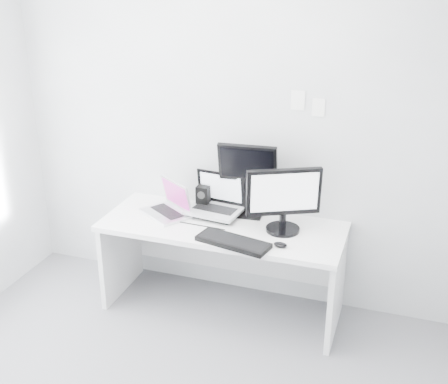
{
  "coord_description": "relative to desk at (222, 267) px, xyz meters",
  "views": [
    {
      "loc": [
        1.25,
        -2.37,
        2.57
      ],
      "look_at": [
        0.02,
        1.23,
        1.0
      ],
      "focal_mm": 46.02,
      "sensor_mm": 36.0,
      "label": 1
    }
  ],
  "objects": [
    {
      "name": "back_wall",
      "position": [
        0.0,
        0.35,
        0.99
      ],
      "size": [
        3.6,
        0.0,
        3.6
      ],
      "primitive_type": "plane",
      "rotation": [
        1.57,
        0.0,
        0.0
      ],
      "color": "silver",
      "rests_on": "ground"
    },
    {
      "name": "desk",
      "position": [
        0.0,
        0.0,
        0.0
      ],
      "size": [
        1.8,
        0.7,
        0.73
      ],
      "primitive_type": "cube",
      "color": "white",
      "rests_on": "ground"
    },
    {
      "name": "macbook",
      "position": [
        -0.47,
        0.02,
        0.5
      ],
      "size": [
        0.46,
        0.43,
        0.28
      ],
      "primitive_type": "cube",
      "rotation": [
        0.0,
        0.0,
        -0.59
      ],
      "color": "silver",
      "rests_on": "desk"
    },
    {
      "name": "speaker",
      "position": [
        -0.23,
        0.22,
        0.46
      ],
      "size": [
        0.1,
        0.1,
        0.19
      ],
      "primitive_type": "cube",
      "rotation": [
        0.0,
        0.0,
        0.1
      ],
      "color": "black",
      "rests_on": "desk"
    },
    {
      "name": "dell_laptop",
      "position": [
        -0.11,
        0.12,
        0.53
      ],
      "size": [
        0.43,
        0.35,
        0.33
      ],
      "primitive_type": "cube",
      "rotation": [
        0.0,
        0.0,
        -0.12
      ],
      "color": "#B9BCC1",
      "rests_on": "desk"
    },
    {
      "name": "rear_monitor",
      "position": [
        0.13,
        0.21,
        0.66
      ],
      "size": [
        0.45,
        0.19,
        0.6
      ],
      "primitive_type": "cube",
      "rotation": [
        0.0,
        0.0,
        0.08
      ],
      "color": "black",
      "rests_on": "desk"
    },
    {
      "name": "samsung_monitor",
      "position": [
        0.45,
        0.04,
        0.61
      ],
      "size": [
        0.59,
        0.46,
        0.49
      ],
      "primitive_type": "cube",
      "rotation": [
        0.0,
        0.0,
        0.47
      ],
      "color": "black",
      "rests_on": "desk"
    },
    {
      "name": "keyboard",
      "position": [
        0.17,
        -0.27,
        0.38
      ],
      "size": [
        0.54,
        0.29,
        0.03
      ],
      "primitive_type": "cube",
      "rotation": [
        0.0,
        0.0,
        -0.21
      ],
      "color": "black",
      "rests_on": "desk"
    },
    {
      "name": "mouse",
      "position": [
        0.49,
        -0.21,
        0.38
      ],
      "size": [
        0.1,
        0.07,
        0.03
      ],
      "primitive_type": "ellipsoid",
      "rotation": [
        0.0,
        0.0,
        -0.14
      ],
      "color": "black",
      "rests_on": "desk"
    },
    {
      "name": "wall_note_0",
      "position": [
        0.45,
        0.34,
        1.26
      ],
      "size": [
        0.1,
        0.0,
        0.14
      ],
      "primitive_type": "cube",
      "color": "white",
      "rests_on": "back_wall"
    },
    {
      "name": "wall_note_1",
      "position": [
        0.6,
        0.34,
        1.22
      ],
      "size": [
        0.09,
        0.0,
        0.13
      ],
      "primitive_type": "cube",
      "color": "white",
      "rests_on": "back_wall"
    }
  ]
}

